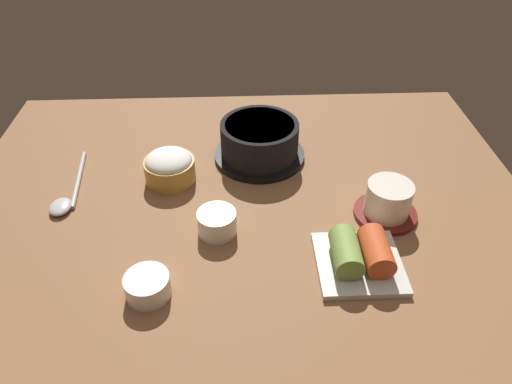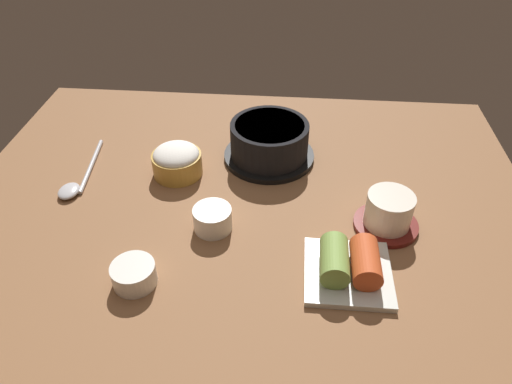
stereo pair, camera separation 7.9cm
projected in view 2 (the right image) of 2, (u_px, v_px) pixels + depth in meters
dining_table at (246, 202)px, 83.22cm from camera, size 100.00×76.00×2.00cm
stone_pot at (269, 141)px, 89.67cm from camera, size 17.47×17.47×7.49cm
rice_bowl at (177, 160)px, 86.34cm from camera, size 9.15×9.15×5.78cm
tea_cup_with_saucer at (388, 213)px, 74.98cm from camera, size 10.44×10.44×6.34cm
banchan_cup_center at (212, 218)px, 75.31cm from camera, size 6.22×6.22×3.87cm
kimchi_plate at (349, 265)px, 67.44cm from camera, size 12.57×12.57×5.17cm
side_bowl_near at (134, 274)px, 66.64cm from camera, size 6.34×6.34×3.33cm
spoon at (77, 182)px, 85.05cm from camera, size 4.11×18.93×1.35cm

